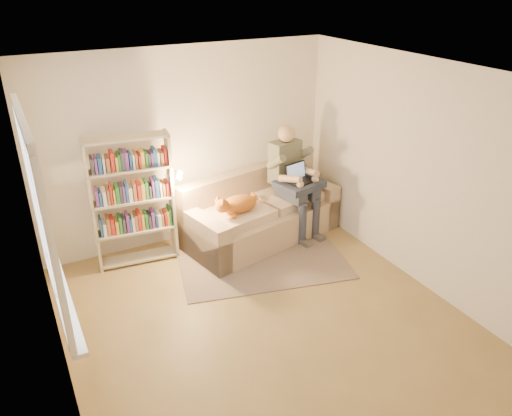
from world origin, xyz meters
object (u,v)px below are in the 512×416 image
person (292,175)px  sofa (259,215)px  laptop (300,176)px  bookshelf (132,195)px  cat (235,205)px

person → sofa: bearing=160.5°
laptop → bookshelf: (-2.20, 0.35, 0.04)m
person → cat: person is taller
person → cat: bearing=178.7°
sofa → bookshelf: 1.78m
sofa → bookshelf: bookshelf is taller
sofa → person: bearing=-19.5°
laptop → person: bearing=101.4°
cat → bookshelf: bookshelf is taller
cat → bookshelf: bearing=149.6°
sofa → cat: bearing=-165.3°
bookshelf → sofa: bearing=0.9°
cat → laptop: size_ratio=1.86×
sofa → laptop: (0.53, -0.19, 0.56)m
sofa → laptop: size_ratio=5.74×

